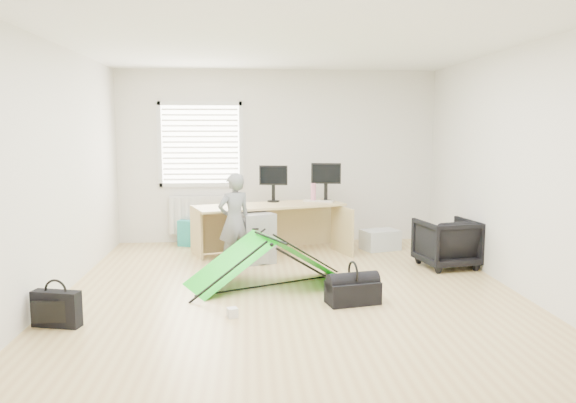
{
  "coord_description": "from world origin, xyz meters",
  "views": [
    {
      "loc": [
        -0.46,
        -6.12,
        1.82
      ],
      "look_at": [
        0.0,
        0.4,
        0.95
      ],
      "focal_mm": 35.0,
      "sensor_mm": 36.0,
      "label": 1
    }
  ],
  "objects": [
    {
      "name": "monitor_right",
      "position": [
        0.68,
        2.08,
        0.93
      ],
      "size": [
        0.45,
        0.18,
        0.42
      ],
      "primitive_type": "cube",
      "rotation": [
        0.0,
        0.0,
        -0.19
      ],
      "color": "black",
      "rests_on": "desk"
    },
    {
      "name": "filing_cabinet",
      "position": [
        -0.39,
        1.41,
        0.34
      ],
      "size": [
        0.61,
        0.69,
        0.67
      ],
      "primitive_type": "cube",
      "rotation": [
        0.0,
        0.0,
        0.36
      ],
      "color": "gray",
      "rests_on": "ground"
    },
    {
      "name": "monitor_left",
      "position": [
        -0.1,
        2.08,
        0.92
      ],
      "size": [
        0.42,
        0.15,
        0.39
      ],
      "primitive_type": "cube",
      "rotation": [
        0.0,
        0.0,
        -0.16
      ],
      "color": "black",
      "rests_on": "desk"
    },
    {
      "name": "kite",
      "position": [
        -0.22,
        0.16,
        0.28
      ],
      "size": [
        1.99,
        1.48,
        0.57
      ],
      "primitive_type": null,
      "rotation": [
        0.0,
        0.0,
        0.42
      ],
      "color": "#14D71D",
      "rests_on": "ground"
    },
    {
      "name": "laptop_bag",
      "position": [
        -2.23,
        -1.02,
        0.17
      ],
      "size": [
        0.47,
        0.24,
        0.33
      ],
      "primitive_type": "cube",
      "rotation": [
        0.0,
        0.0,
        -0.25
      ],
      "color": "black",
      "rests_on": "ground"
    },
    {
      "name": "back_wall",
      "position": [
        0.0,
        2.75,
        1.35
      ],
      "size": [
        5.0,
        0.02,
        2.7
      ],
      "primitive_type": "cube",
      "color": "silver",
      "rests_on": "ground"
    },
    {
      "name": "thermos",
      "position": [
        0.5,
        2.09,
        0.86
      ],
      "size": [
        0.09,
        0.09,
        0.27
      ],
      "primitive_type": "cylinder",
      "rotation": [
        0.0,
        0.0,
        0.27
      ],
      "color": "#CE738D",
      "rests_on": "desk"
    },
    {
      "name": "white_box",
      "position": [
        -0.63,
        -0.89,
        0.05
      ],
      "size": [
        0.12,
        0.12,
        0.09
      ],
      "primitive_type": "cube",
      "rotation": [
        0.0,
        0.0,
        0.31
      ],
      "color": "silver",
      "rests_on": "ground"
    },
    {
      "name": "storage_crate",
      "position": [
        1.49,
        2.0,
        0.15
      ],
      "size": [
        0.61,
        0.51,
        0.29
      ],
      "primitive_type": "cube",
      "rotation": [
        0.0,
        0.0,
        0.31
      ],
      "color": "silver",
      "rests_on": "ground"
    },
    {
      "name": "desk",
      "position": [
        -0.16,
        1.79,
        0.36
      ],
      "size": [
        2.23,
        1.3,
        0.72
      ],
      "primitive_type": "cube",
      "rotation": [
        0.0,
        0.0,
        0.32
      ],
      "color": "tan",
      "rests_on": "ground"
    },
    {
      "name": "office_chair",
      "position": [
        2.11,
        0.9,
        0.32
      ],
      "size": [
        0.79,
        0.81,
        0.64
      ],
      "primitive_type": "imported",
      "rotation": [
        0.0,
        0.0,
        3.32
      ],
      "color": "black",
      "rests_on": "ground"
    },
    {
      "name": "keyboard",
      "position": [
        0.58,
        2.05,
        0.73
      ],
      "size": [
        0.47,
        0.31,
        0.02
      ],
      "primitive_type": "cube",
      "rotation": [
        0.0,
        0.0,
        -0.39
      ],
      "color": "beige",
      "rests_on": "desk"
    },
    {
      "name": "person",
      "position": [
        -0.65,
        1.05,
        0.62
      ],
      "size": [
        0.54,
        0.47,
        1.24
      ],
      "primitive_type": "imported",
      "rotation": [
        0.0,
        0.0,
        3.62
      ],
      "color": "slate",
      "rests_on": "ground"
    },
    {
      "name": "radiator",
      "position": [
        -1.2,
        2.67,
        0.45
      ],
      "size": [
        1.0,
        0.12,
        0.6
      ],
      "primitive_type": "cube",
      "color": "silver",
      "rests_on": "back_wall"
    },
    {
      "name": "ground",
      "position": [
        0.0,
        0.0,
        0.0
      ],
      "size": [
        5.5,
        5.5,
        0.0
      ],
      "primitive_type": "plane",
      "color": "tan",
      "rests_on": "ground"
    },
    {
      "name": "window",
      "position": [
        -1.2,
        2.71,
        1.55
      ],
      "size": [
        1.2,
        0.06,
        1.2
      ],
      "primitive_type": "cube",
      "color": "silver",
      "rests_on": "back_wall"
    },
    {
      "name": "tote_bag",
      "position": [
        -1.38,
        2.44,
        0.2
      ],
      "size": [
        0.36,
        0.25,
        0.4
      ],
      "primitive_type": "cube",
      "rotation": [
        0.0,
        0.0,
        -0.33
      ],
      "color": "teal",
      "rests_on": "ground"
    },
    {
      "name": "duffel_bag",
      "position": [
        0.61,
        -0.55,
        0.12
      ],
      "size": [
        0.58,
        0.38,
        0.23
      ],
      "primitive_type": "cube",
      "rotation": [
        0.0,
        0.0,
        0.22
      ],
      "color": "black",
      "rests_on": "ground"
    }
  ]
}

